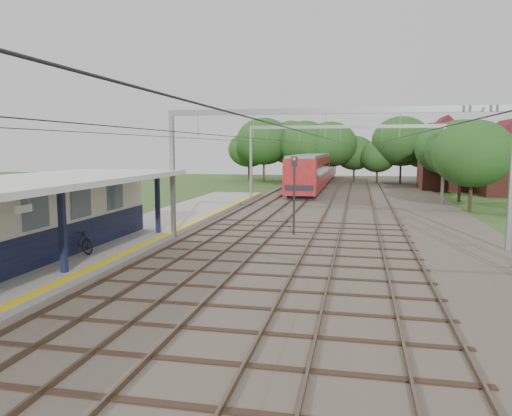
# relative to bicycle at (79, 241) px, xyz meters

# --- Properties ---
(ground) EXTENTS (160.00, 160.00, 0.00)m
(ground) POSITION_rel_bicycle_xyz_m (7.19, -9.14, -0.93)
(ground) COLOR #2D4C1E
(ground) RESTS_ON ground
(ballast_bed) EXTENTS (18.00, 90.00, 0.10)m
(ballast_bed) POSITION_rel_bicycle_xyz_m (11.19, 20.86, -0.88)
(ballast_bed) COLOR #473D33
(ballast_bed) RESTS_ON ground
(platform) EXTENTS (5.00, 52.00, 0.35)m
(platform) POSITION_rel_bicycle_xyz_m (-0.31, 4.86, -0.76)
(platform) COLOR gray
(platform) RESTS_ON ground
(yellow_stripe) EXTENTS (0.45, 52.00, 0.01)m
(yellow_stripe) POSITION_rel_bicycle_xyz_m (1.94, 4.86, -0.58)
(yellow_stripe) COLOR yellow
(yellow_stripe) RESTS_ON platform
(station_building) EXTENTS (3.41, 18.00, 3.40)m
(station_building) POSITION_rel_bicycle_xyz_m (-1.69, -2.14, 1.11)
(station_building) COLOR beige
(station_building) RESTS_ON platform
(canopy) EXTENTS (6.40, 20.00, 3.44)m
(canopy) POSITION_rel_bicycle_xyz_m (-0.58, -3.14, 2.71)
(canopy) COLOR black
(canopy) RESTS_ON platform
(rail_tracks) EXTENTS (11.80, 88.00, 0.15)m
(rail_tracks) POSITION_rel_bicycle_xyz_m (8.69, 20.86, -0.76)
(rail_tracks) COLOR brown
(rail_tracks) RESTS_ON ballast_bed
(catenary_system) EXTENTS (17.22, 88.00, 7.00)m
(catenary_system) POSITION_rel_bicycle_xyz_m (10.58, 16.15, 4.58)
(catenary_system) COLOR gray
(catenary_system) RESTS_ON ground
(tree_band) EXTENTS (31.72, 30.88, 8.82)m
(tree_band) POSITION_rel_bicycle_xyz_m (11.03, 47.99, 3.99)
(tree_band) COLOR #382619
(tree_band) RESTS_ON ground
(house_far) EXTENTS (8.00, 6.12, 8.66)m
(house_far) POSITION_rel_bicycle_xyz_m (23.19, 42.86, 2.30)
(house_far) COLOR brown
(house_far) RESTS_ON ground
(bicycle) EXTENTS (2.00, 1.25, 1.17)m
(bicycle) POSITION_rel_bicycle_xyz_m (0.00, 0.00, 0.00)
(bicycle) COLOR black
(bicycle) RESTS_ON platform
(train) EXTENTS (3.15, 39.25, 4.13)m
(train) POSITION_rel_bicycle_xyz_m (6.69, 45.67, 1.36)
(train) COLOR black
(train) RESTS_ON ballast_bed
(signal_post) EXTENTS (0.34, 0.30, 4.52)m
(signal_post) POSITION_rel_bicycle_xyz_m (8.54, 8.10, 1.96)
(signal_post) COLOR black
(signal_post) RESTS_ON ground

